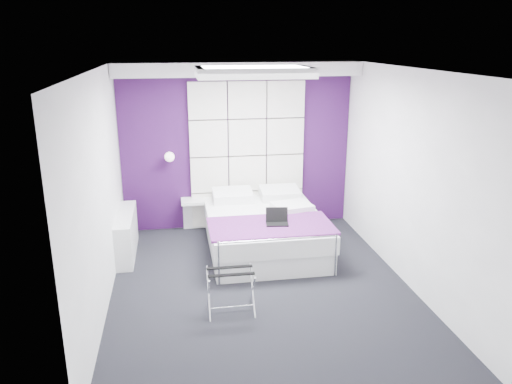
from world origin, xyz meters
TOP-DOWN VIEW (x-y plane):
  - floor at (0.00, 0.00)m, footprint 4.40×4.40m
  - ceiling at (0.00, 0.00)m, footprint 4.40×4.40m
  - wall_back at (0.00, 2.20)m, footprint 3.60×0.00m
  - wall_left at (-1.80, 0.00)m, footprint 0.00×4.40m
  - wall_right at (1.80, 0.00)m, footprint 0.00×4.40m
  - accent_wall at (0.00, 2.19)m, footprint 3.58×0.02m
  - soffit at (0.00, 1.95)m, footprint 3.58×0.50m
  - headboard at (0.15, 2.14)m, footprint 1.80×0.08m
  - skylight at (0.00, 0.60)m, footprint 1.36×0.86m
  - wall_lamp at (-1.05, 2.06)m, footprint 0.15×0.15m
  - radiator at (-1.69, 1.30)m, footprint 0.22×1.20m
  - bed at (0.24, 1.15)m, footprint 1.64×1.98m
  - nightstand at (-0.70, 2.02)m, footprint 0.41×0.32m
  - luggage_rack at (-0.43, -0.48)m, footprint 0.51×0.37m
  - laptop at (0.33, 0.70)m, footprint 0.29×0.21m

SIDE VIEW (x-z plane):
  - floor at x=0.00m, z-range 0.00..0.00m
  - luggage_rack at x=-0.43m, z-range 0.00..0.50m
  - bed at x=0.24m, z-range -0.05..0.64m
  - radiator at x=-1.69m, z-range 0.00..0.60m
  - nightstand at x=-0.70m, z-range 0.48..0.52m
  - laptop at x=0.33m, z-range 0.50..0.72m
  - headboard at x=0.15m, z-range 0.02..2.32m
  - wall_lamp at x=-1.05m, z-range 1.15..1.29m
  - wall_left at x=-1.80m, z-range -0.90..3.50m
  - wall_right at x=1.80m, z-range -0.90..3.50m
  - accent_wall at x=0.00m, z-range 0.01..2.59m
  - wall_back at x=0.00m, z-range -0.50..3.10m
  - soffit at x=0.00m, z-range 2.40..2.60m
  - skylight at x=0.00m, z-range 2.49..2.61m
  - ceiling at x=0.00m, z-range 2.60..2.60m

